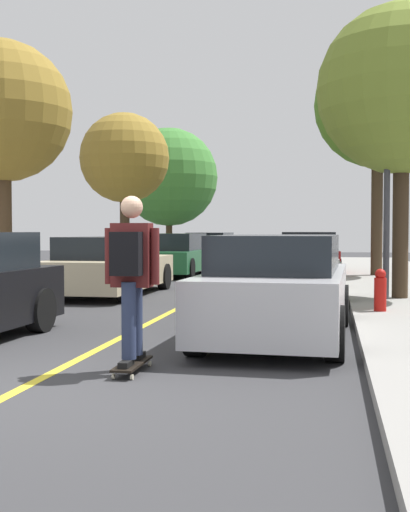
{
  "coord_description": "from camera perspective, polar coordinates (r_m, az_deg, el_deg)",
  "views": [
    {
      "loc": [
        2.82,
        -5.83,
        1.48
      ],
      "look_at": [
        0.24,
        7.94,
        0.94
      ],
      "focal_mm": 47.11,
      "sensor_mm": 36.0,
      "label": 1
    }
  ],
  "objects": [
    {
      "name": "parked_car_right_nearest",
      "position": [
        9.14,
        6.27,
        -2.67
      ],
      "size": [
        1.95,
        4.35,
        1.41
      ],
      "color": "#B7B7BC",
      "rests_on": "ground"
    },
    {
      "name": "skateboard",
      "position": [
        7.08,
        -6.19,
        -9.11
      ],
      "size": [
        0.23,
        0.84,
        0.1
      ],
      "color": "black",
      "rests_on": "ground"
    },
    {
      "name": "streetlamp",
      "position": [
        13.55,
        15.23,
        9.68
      ],
      "size": [
        0.36,
        0.24,
        5.43
      ],
      "color": "#38383D",
      "rests_on": "sidewalk_right"
    },
    {
      "name": "street_tree_right_nearest",
      "position": [
        14.03,
        16.38,
        13.36
      ],
      "size": [
        3.31,
        3.31,
        5.75
      ],
      "color": "#3D2D1E",
      "rests_on": "sidewalk_right"
    },
    {
      "name": "center_line",
      "position": [
        10.33,
        -5.37,
        -6.0
      ],
      "size": [
        0.12,
        39.2,
        0.01
      ],
      "primitive_type": "cube",
      "color": "gold",
      "rests_on": "ground"
    },
    {
      "name": "street_tree_right_near",
      "position": [
        20.93,
        14.47,
        12.31
      ],
      "size": [
        3.74,
        3.74,
        6.93
      ],
      "color": "#3D2D1E",
      "rests_on": "sidewalk_right"
    },
    {
      "name": "street_tree_left_nearest",
      "position": [
        15.41,
        -16.91,
        11.54
      ],
      "size": [
        3.04,
        3.04,
        5.42
      ],
      "color": "#4C3823",
      "rests_on": "sidewalk_left"
    },
    {
      "name": "parked_car_right_far",
      "position": [
        21.63,
        8.77,
        0.13
      ],
      "size": [
        2.04,
        4.11,
        1.42
      ],
      "color": "maroon",
      "rests_on": "ground"
    },
    {
      "name": "street_tree_left_near",
      "position": [
        23.49,
        -6.86,
        8.22
      ],
      "size": [
        3.09,
        3.09,
        5.37
      ],
      "color": "#3D2D1E",
      "rests_on": "sidewalk_left"
    },
    {
      "name": "parked_car_right_near",
      "position": [
        14.6,
        7.89,
        -1.04
      ],
      "size": [
        1.89,
        4.58,
        1.31
      ],
      "color": "#B7B7BC",
      "rests_on": "ground"
    },
    {
      "name": "parked_car_left_far",
      "position": [
        21.87,
        -2.5,
        0.1
      ],
      "size": [
        1.83,
        4.65,
        1.37
      ],
      "color": "#1E5B33",
      "rests_on": "ground"
    },
    {
      "name": "skateboarder",
      "position": [
        6.93,
        -6.3,
        -1.12
      ],
      "size": [
        0.58,
        0.7,
        1.72
      ],
      "color": "black",
      "rests_on": "skateboard"
    },
    {
      "name": "fire_hydrant",
      "position": [
        11.45,
        14.66,
        -2.83
      ],
      "size": [
        0.2,
        0.2,
        0.7
      ],
      "color": "#B2140F",
      "rests_on": "sidewalk_right"
    },
    {
      "name": "street_tree_left_far",
      "position": [
        29.7,
        -3.08,
        6.7
      ],
      "size": [
        4.29,
        4.29,
        5.82
      ],
      "color": "#4C3823",
      "rests_on": "sidewalk_left"
    },
    {
      "name": "parked_car_left_farthest",
      "position": [
        28.07,
        0.43,
        0.58
      ],
      "size": [
        1.87,
        4.57,
        1.38
      ],
      "color": "black",
      "rests_on": "ground"
    },
    {
      "name": "parked_car_left_near",
      "position": [
        15.47,
        -8.09,
        -0.85
      ],
      "size": [
        1.97,
        4.58,
        1.33
      ],
      "color": "#BCAD89",
      "rests_on": "ground"
    },
    {
      "name": "ground",
      "position": [
        6.64,
        -15.08,
        -10.71
      ],
      "size": [
        80.0,
        80.0,
        0.0
      ],
      "primitive_type": "plane",
      "color": "#353538"
    }
  ]
}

